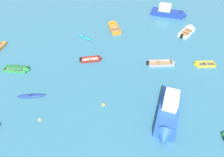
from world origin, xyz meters
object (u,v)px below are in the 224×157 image
object	(u,v)px
rowboat_maroon_cluster_outer	(95,59)
rowboat_green_near_right	(20,69)
kayak_deep_blue_back_row_left	(31,96)
rowboat_orange_near_camera	(113,25)
rowboat_white_far_back	(189,30)
mooring_buoy_midfield	(40,120)
motor_launch_blue_back_row_right	(168,113)
rowboat_grey_far_right	(168,63)
motor_launch_deep_blue_foreground_center	(170,12)
mooring_buoy_central	(103,105)
rowboat_yellow_midfield_right	(199,64)
kayak_turquoise_back_row_center	(84,37)

from	to	relation	value
rowboat_maroon_cluster_outer	rowboat_green_near_right	xyz separation A→B (m)	(-10.13, 0.30, 0.09)
kayak_deep_blue_back_row_left	rowboat_orange_near_camera	xyz separation A→B (m)	(13.58, 14.10, 0.07)
rowboat_white_far_back	mooring_buoy_midfield	size ratio (longest dim) A/B	13.74
motor_launch_blue_back_row_right	rowboat_maroon_cluster_outer	bearing A→B (deg)	114.27
rowboat_maroon_cluster_outer	rowboat_white_far_back	xyz separation A→B (m)	(17.59, 4.14, 0.03)
kayak_deep_blue_back_row_left	rowboat_maroon_cluster_outer	bearing A→B (deg)	30.42
kayak_deep_blue_back_row_left	rowboat_grey_far_right	bearing A→B (deg)	4.68
rowboat_green_near_right	motor_launch_deep_blue_foreground_center	distance (m)	29.12
rowboat_green_near_right	rowboat_maroon_cluster_outer	bearing A→B (deg)	-1.70
motor_launch_blue_back_row_right	mooring_buoy_central	size ratio (longest dim) A/B	19.40
mooring_buoy_central	motor_launch_deep_blue_foreground_center	bearing A→B (deg)	46.62
kayak_deep_blue_back_row_left	rowboat_orange_near_camera	size ratio (longest dim) A/B	0.73
kayak_deep_blue_back_row_left	mooring_buoy_midfield	world-z (taller)	kayak_deep_blue_back_row_left
rowboat_maroon_cluster_outer	rowboat_white_far_back	size ratio (longest dim) A/B	0.73
rowboat_white_far_back	rowboat_orange_near_camera	size ratio (longest dim) A/B	1.00
rowboat_maroon_cluster_outer	rowboat_grey_far_right	size ratio (longest dim) A/B	0.78
rowboat_yellow_midfield_right	kayak_turquoise_back_row_center	size ratio (longest dim) A/B	1.15
rowboat_green_near_right	motor_launch_deep_blue_foreground_center	world-z (taller)	motor_launch_deep_blue_foreground_center
rowboat_grey_far_right	kayak_turquoise_back_row_center	bearing A→B (deg)	135.56
motor_launch_blue_back_row_right	rowboat_green_near_right	bearing A→B (deg)	142.10
rowboat_green_near_right	motor_launch_blue_back_row_right	bearing A→B (deg)	-37.90
kayak_deep_blue_back_row_left	rowboat_white_far_back	xyz separation A→B (m)	(26.12, 9.14, 0.06)
rowboat_maroon_cluster_outer	mooring_buoy_midfield	bearing A→B (deg)	-131.26
kayak_turquoise_back_row_center	motor_launch_deep_blue_foreground_center	distance (m)	18.20
rowboat_white_far_back	motor_launch_deep_blue_foreground_center	distance (m)	6.47
kayak_turquoise_back_row_center	rowboat_orange_near_camera	size ratio (longest dim) A/B	0.60
motor_launch_blue_back_row_right	mooring_buoy_midfield	distance (m)	13.20
rowboat_white_far_back	mooring_buoy_midfield	world-z (taller)	rowboat_white_far_back
rowboat_yellow_midfield_right	rowboat_white_far_back	bearing A→B (deg)	66.07
kayak_deep_blue_back_row_left	rowboat_grey_far_right	world-z (taller)	rowboat_grey_far_right
rowboat_orange_near_camera	motor_launch_deep_blue_foreground_center	bearing A→B (deg)	6.99
motor_launch_deep_blue_foreground_center	rowboat_grey_far_right	size ratio (longest dim) A/B	1.62
mooring_buoy_midfield	motor_launch_deep_blue_foreground_center	bearing A→B (deg)	37.86
rowboat_maroon_cluster_outer	rowboat_grey_far_right	distance (m)	10.16
rowboat_grey_far_right	mooring_buoy_midfield	size ratio (longest dim) A/B	13.02
rowboat_yellow_midfield_right	rowboat_grey_far_right	bearing A→B (deg)	161.87
rowboat_orange_near_camera	mooring_buoy_midfield	xyz separation A→B (m)	(-12.59, -17.69, -0.21)
rowboat_yellow_midfield_right	kayak_deep_blue_back_row_left	xyz separation A→B (m)	(-22.13, -0.15, 0.01)
kayak_deep_blue_back_row_left	rowboat_maroon_cluster_outer	distance (m)	9.89
rowboat_grey_far_right	mooring_buoy_midfield	xyz separation A→B (m)	(-17.08, -5.07, -0.17)
rowboat_white_far_back	mooring_buoy_central	world-z (taller)	rowboat_white_far_back
rowboat_yellow_midfield_right	rowboat_grey_far_right	distance (m)	4.28
kayak_turquoise_back_row_center	motor_launch_blue_back_row_right	world-z (taller)	motor_launch_blue_back_row_right
kayak_deep_blue_back_row_left	kayak_turquoise_back_row_center	xyz separation A→B (m)	(7.94, 11.41, -0.01)
rowboat_white_far_back	rowboat_grey_far_right	distance (m)	11.12
rowboat_maroon_cluster_outer	mooring_buoy_midfield	size ratio (longest dim) A/B	10.09
rowboat_white_far_back	rowboat_green_near_right	xyz separation A→B (m)	(-27.72, -3.84, 0.06)
rowboat_green_near_right	mooring_buoy_central	world-z (taller)	rowboat_green_near_right
kayak_deep_blue_back_row_left	rowboat_green_near_right	world-z (taller)	rowboat_green_near_right
rowboat_green_near_right	kayak_turquoise_back_row_center	bearing A→B (deg)	32.59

